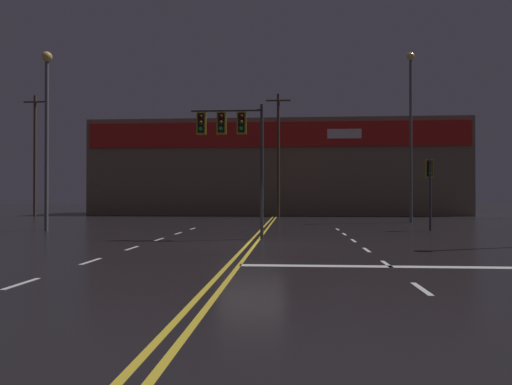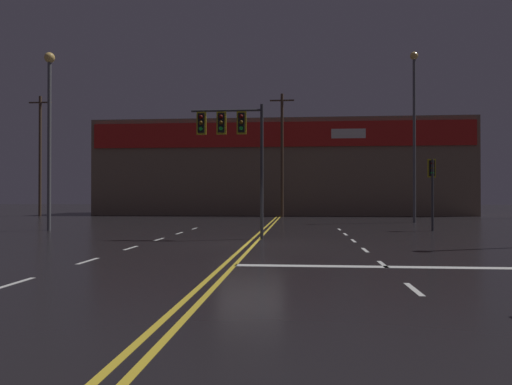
% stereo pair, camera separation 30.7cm
% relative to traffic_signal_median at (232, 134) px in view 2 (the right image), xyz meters
% --- Properties ---
extents(ground_plane, '(200.00, 200.00, 0.00)m').
position_rel_traffic_signal_median_xyz_m(ground_plane, '(1.06, -2.39, -4.54)').
color(ground_plane, black).
extents(road_markings, '(12.16, 60.00, 0.01)m').
position_rel_traffic_signal_median_xyz_m(road_markings, '(1.71, -3.34, -4.53)').
color(road_markings, gold).
rests_on(road_markings, ground).
extents(traffic_signal_median, '(3.15, 0.36, 5.81)m').
position_rel_traffic_signal_median_xyz_m(traffic_signal_median, '(0.00, 0.00, 0.00)').
color(traffic_signal_median, '#38383D').
rests_on(traffic_signal_median, ground).
extents(traffic_signal_corner_northeast, '(0.42, 0.36, 3.84)m').
position_rel_traffic_signal_median_xyz_m(traffic_signal_corner_northeast, '(9.99, 5.89, -1.71)').
color(traffic_signal_corner_northeast, '#38383D').
rests_on(traffic_signal_corner_northeast, ground).
extents(streetlight_near_left, '(0.56, 0.56, 12.09)m').
position_rel_traffic_signal_median_xyz_m(streetlight_near_left, '(11.05, 14.62, 2.92)').
color(streetlight_near_left, '#59595E').
rests_on(streetlight_near_left, ground).
extents(streetlight_near_right, '(0.56, 0.56, 9.59)m').
position_rel_traffic_signal_median_xyz_m(streetlight_near_right, '(-10.47, 4.31, 1.57)').
color(streetlight_near_right, '#59595E').
rests_on(streetlight_near_right, ground).
extents(building_backdrop, '(37.12, 10.23, 9.41)m').
position_rel_traffic_signal_median_xyz_m(building_backdrop, '(1.06, 31.09, 0.19)').
color(building_backdrop, '#7A6651').
rests_on(building_backdrop, ground).
extents(utility_pole_row, '(48.06, 0.26, 12.11)m').
position_rel_traffic_signal_median_xyz_m(utility_pole_row, '(2.01, 23.56, 1.43)').
color(utility_pole_row, '#4C3828').
rests_on(utility_pole_row, ground).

